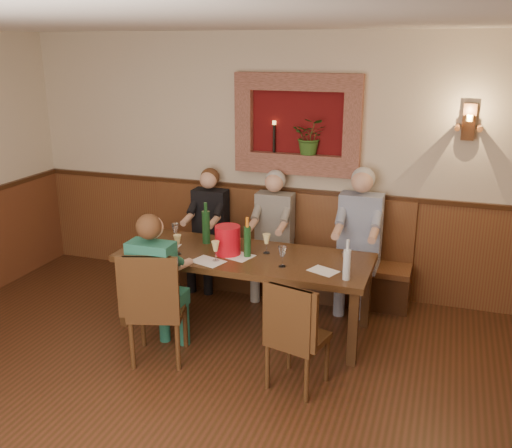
# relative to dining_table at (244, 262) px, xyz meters

# --- Properties ---
(ground_plane) EXTENTS (6.00, 6.00, 0.00)m
(ground_plane) POSITION_rel_dining_table_xyz_m (0.00, -1.85, -0.68)
(ground_plane) COLOR #351F0E
(ground_plane) RESTS_ON ground
(room_shell) EXTENTS (6.04, 6.04, 2.82)m
(room_shell) POSITION_rel_dining_table_xyz_m (0.00, -1.85, 1.21)
(room_shell) COLOR beige
(room_shell) RESTS_ON ground
(wainscoting) EXTENTS (6.02, 6.02, 1.15)m
(wainscoting) POSITION_rel_dining_table_xyz_m (0.00, -1.85, -0.09)
(wainscoting) COLOR brown
(wainscoting) RESTS_ON ground
(wall_niche) EXTENTS (1.36, 0.30, 1.06)m
(wall_niche) POSITION_rel_dining_table_xyz_m (0.24, 1.09, 1.13)
(wall_niche) COLOR #580C0D
(wall_niche) RESTS_ON ground
(wall_sconce) EXTENTS (0.25, 0.20, 0.35)m
(wall_sconce) POSITION_rel_dining_table_xyz_m (1.90, 1.08, 1.27)
(wall_sconce) COLOR brown
(wall_sconce) RESTS_ON ground
(dining_table) EXTENTS (2.40, 0.90, 0.75)m
(dining_table) POSITION_rel_dining_table_xyz_m (0.00, 0.00, 0.00)
(dining_table) COLOR #372210
(dining_table) RESTS_ON ground
(bench) EXTENTS (3.00, 0.45, 1.11)m
(bench) POSITION_rel_dining_table_xyz_m (0.00, 0.94, -0.35)
(bench) COLOR #381E0F
(bench) RESTS_ON ground
(chair_near_left) EXTENTS (0.56, 0.56, 1.03)m
(chair_near_left) POSITION_rel_dining_table_xyz_m (-0.50, -0.82, -0.38)
(chair_near_left) COLOR #372210
(chair_near_left) RESTS_ON ground
(chair_near_right) EXTENTS (0.50, 0.50, 0.93)m
(chair_near_right) POSITION_rel_dining_table_xyz_m (0.75, -0.84, -0.40)
(chair_near_right) COLOR #372210
(chair_near_right) RESTS_ON ground
(person_bench_left) EXTENTS (0.39, 0.48, 1.35)m
(person_bench_left) POSITION_rel_dining_table_xyz_m (-0.75, 0.84, -0.12)
(person_bench_left) COLOR black
(person_bench_left) RESTS_ON ground
(person_bench_mid) EXTENTS (0.40, 0.49, 1.38)m
(person_bench_mid) POSITION_rel_dining_table_xyz_m (0.02, 0.84, -0.11)
(person_bench_mid) COLOR #504D49
(person_bench_mid) RESTS_ON ground
(person_bench_right) EXTENTS (0.44, 0.54, 1.48)m
(person_bench_right) POSITION_rel_dining_table_xyz_m (0.95, 0.84, -0.06)
(person_bench_right) COLOR navy
(person_bench_right) RESTS_ON ground
(person_chair_front) EXTENTS (0.39, 0.47, 1.35)m
(person_chair_front) POSITION_rel_dining_table_xyz_m (-0.51, -0.78, -0.12)
(person_chair_front) COLOR #194857
(person_chair_front) RESTS_ON ground
(spittoon_bucket) EXTENTS (0.30, 0.30, 0.28)m
(spittoon_bucket) POSITION_rel_dining_table_xyz_m (-0.15, -0.03, 0.21)
(spittoon_bucket) COLOR red
(spittoon_bucket) RESTS_ON dining_table
(wine_bottle_green_a) EXTENTS (0.09, 0.09, 0.38)m
(wine_bottle_green_a) POSITION_rel_dining_table_xyz_m (0.04, -0.04, 0.23)
(wine_bottle_green_a) COLOR #19471E
(wine_bottle_green_a) RESTS_ON dining_table
(wine_bottle_green_b) EXTENTS (0.11, 0.11, 0.42)m
(wine_bottle_green_b) POSITION_rel_dining_table_xyz_m (-0.47, 0.19, 0.25)
(wine_bottle_green_b) COLOR #19471E
(wine_bottle_green_b) RESTS_ON dining_table
(water_bottle) EXTENTS (0.08, 0.08, 0.36)m
(water_bottle) POSITION_rel_dining_table_xyz_m (1.02, -0.28, 0.22)
(water_bottle) COLOR silver
(water_bottle) RESTS_ON dining_table
(tasting_sheet_a) EXTENTS (0.33, 0.25, 0.00)m
(tasting_sheet_a) POSITION_rel_dining_table_xyz_m (-0.83, -0.06, 0.08)
(tasting_sheet_a) COLOR white
(tasting_sheet_a) RESTS_ON dining_table
(tasting_sheet_b) EXTENTS (0.37, 0.31, 0.00)m
(tasting_sheet_b) POSITION_rel_dining_table_xyz_m (-0.07, -0.05, 0.08)
(tasting_sheet_b) COLOR white
(tasting_sheet_b) RESTS_ON dining_table
(tasting_sheet_c) EXTENTS (0.30, 0.26, 0.00)m
(tasting_sheet_c) POSITION_rel_dining_table_xyz_m (0.80, -0.16, 0.08)
(tasting_sheet_c) COLOR white
(tasting_sheet_c) RESTS_ON dining_table
(tasting_sheet_d) EXTENTS (0.34, 0.29, 0.00)m
(tasting_sheet_d) POSITION_rel_dining_table_xyz_m (-0.25, -0.28, 0.08)
(tasting_sheet_d) COLOR white
(tasting_sheet_d) RESTS_ON dining_table
(wine_glass_0) EXTENTS (0.08, 0.08, 0.19)m
(wine_glass_0) POSITION_rel_dining_table_xyz_m (-0.60, -0.19, 0.17)
(wine_glass_0) COLOR #FFEF98
(wine_glass_0) RESTS_ON dining_table
(wine_glass_1) EXTENTS (0.08, 0.08, 0.19)m
(wine_glass_1) POSITION_rel_dining_table_xyz_m (-0.98, -0.18, 0.17)
(wine_glass_1) COLOR #FFEF98
(wine_glass_1) RESTS_ON dining_table
(wine_glass_2) EXTENTS (0.08, 0.08, 0.19)m
(wine_glass_2) POSITION_rel_dining_table_xyz_m (0.43, -0.18, 0.17)
(wine_glass_2) COLOR white
(wine_glass_2) RESTS_ON dining_table
(wine_glass_3) EXTENTS (0.08, 0.08, 0.19)m
(wine_glass_3) POSITION_rel_dining_table_xyz_m (-0.19, -0.24, 0.17)
(wine_glass_3) COLOR #FFEF98
(wine_glass_3) RESTS_ON dining_table
(wine_glass_4) EXTENTS (0.08, 0.08, 0.19)m
(wine_glass_4) POSITION_rel_dining_table_xyz_m (-0.24, 0.15, 0.17)
(wine_glass_4) COLOR white
(wine_glass_4) RESTS_ON dining_table
(wine_glass_5) EXTENTS (0.08, 0.08, 0.19)m
(wine_glass_5) POSITION_rel_dining_table_xyz_m (0.19, 0.11, 0.17)
(wine_glass_5) COLOR #FFEF98
(wine_glass_5) RESTS_ON dining_table
(wine_glass_6) EXTENTS (0.08, 0.08, 0.19)m
(wine_glass_6) POSITION_rel_dining_table_xyz_m (-0.78, 0.12, 0.17)
(wine_glass_6) COLOR white
(wine_glass_6) RESTS_ON dining_table
(wine_glass_7) EXTENTS (0.08, 0.08, 0.19)m
(wine_glass_7) POSITION_rel_dining_table_xyz_m (0.99, -0.14, 0.17)
(wine_glass_7) COLOR white
(wine_glass_7) RESTS_ON dining_table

